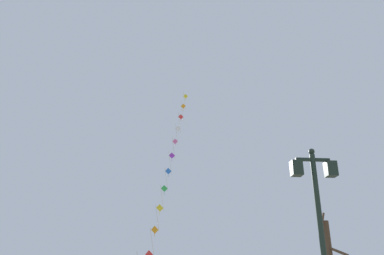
% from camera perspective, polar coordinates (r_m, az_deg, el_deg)
% --- Properties ---
extents(twin_lantern_lamp_post, '(1.21, 0.28, 4.99)m').
position_cam_1_polar(twin_lantern_lamp_post, '(10.69, 17.81, -10.81)').
color(twin_lantern_lamp_post, '#1E2D23').
rests_on(twin_lantern_lamp_post, ground_plane).
extents(kite_train, '(2.88, 9.99, 15.46)m').
position_cam_1_polar(kite_train, '(23.76, -3.28, -5.59)').
color(kite_train, brown).
rests_on(kite_train, ground_plane).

